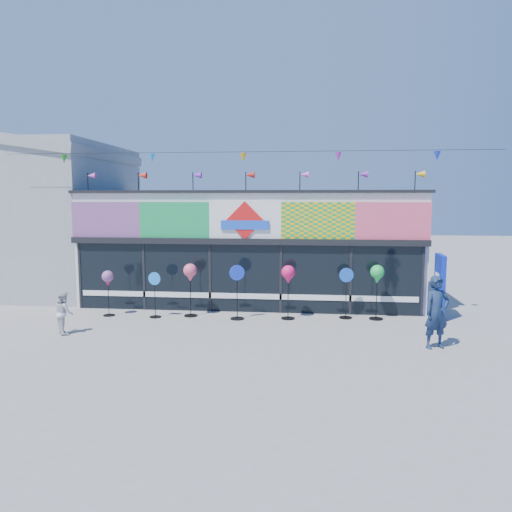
# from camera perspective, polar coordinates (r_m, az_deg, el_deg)

# --- Properties ---
(ground) EXTENTS (80.00, 80.00, 0.00)m
(ground) POSITION_cam_1_polar(r_m,az_deg,el_deg) (13.74, -3.06, -9.58)
(ground) COLOR gray
(ground) RESTS_ON ground
(kite_shop) EXTENTS (16.00, 5.70, 5.31)m
(kite_shop) POSITION_cam_1_polar(r_m,az_deg,el_deg) (19.17, -0.30, 1.29)
(kite_shop) COLOR white
(kite_shop) RESTS_ON ground
(neighbour_building) EXTENTS (8.18, 7.20, 6.87)m
(neighbour_building) POSITION_cam_1_polar(r_m,az_deg,el_deg) (23.40, -25.20, 4.46)
(neighbour_building) COLOR #999B9E
(neighbour_building) RESTS_ON ground
(blue_sign) EXTENTS (0.22, 1.04, 2.06)m
(blue_sign) POSITION_cam_1_polar(r_m,az_deg,el_deg) (16.90, 20.23, -3.30)
(blue_sign) COLOR #0B22AA
(blue_sign) RESTS_ON ground
(spinner_0) EXTENTS (0.38, 0.38, 1.50)m
(spinner_0) POSITION_cam_1_polar(r_m,az_deg,el_deg) (16.93, -16.58, -2.60)
(spinner_0) COLOR black
(spinner_0) RESTS_ON ground
(spinner_1) EXTENTS (0.41, 0.38, 1.47)m
(spinner_1) POSITION_cam_1_polar(r_m,az_deg,el_deg) (16.41, -11.49, -4.23)
(spinner_1) COLOR black
(spinner_1) RESTS_ON ground
(spinner_2) EXTENTS (0.44, 0.44, 1.73)m
(spinner_2) POSITION_cam_1_polar(r_m,az_deg,el_deg) (16.28, -7.54, -2.07)
(spinner_2) COLOR black
(spinner_2) RESTS_ON ground
(spinner_3) EXTENTS (0.46, 0.44, 1.74)m
(spinner_3) POSITION_cam_1_polar(r_m,az_deg,el_deg) (15.83, -2.17, -3.98)
(spinner_3) COLOR black
(spinner_3) RESTS_ON ground
(spinner_4) EXTENTS (0.44, 0.44, 1.73)m
(spinner_4) POSITION_cam_1_polar(r_m,az_deg,el_deg) (15.80, 3.70, -2.30)
(spinner_4) COLOR black
(spinner_4) RESTS_ON ground
(spinner_5) EXTENTS (0.45, 0.41, 1.63)m
(spinner_5) POSITION_cam_1_polar(r_m,az_deg,el_deg) (16.22, 10.26, -4.04)
(spinner_5) COLOR black
(spinner_5) RESTS_ON ground
(spinner_6) EXTENTS (0.44, 0.44, 1.75)m
(spinner_6) POSITION_cam_1_polar(r_m,az_deg,el_deg) (16.17, 13.68, -2.22)
(spinner_6) COLOR black
(spinner_6) RESTS_ON ground
(adult_man) EXTENTS (0.80, 0.67, 1.87)m
(adult_man) POSITION_cam_1_polar(r_m,az_deg,el_deg) (13.61, 19.95, -6.06)
(adult_man) COLOR #162747
(adult_man) RESTS_ON ground
(child) EXTENTS (0.63, 0.67, 1.21)m
(child) POSITION_cam_1_polar(r_m,az_deg,el_deg) (15.23, -21.09, -6.05)
(child) COLOR silver
(child) RESTS_ON ground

